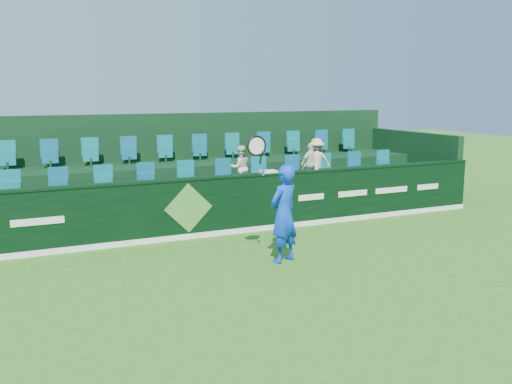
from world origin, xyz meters
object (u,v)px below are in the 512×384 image
tennis_player (283,213)px  drinks_bottle (317,165)px  spectator_right (316,161)px  towel (268,171)px  spectator_middle (311,164)px  spectator_left (240,168)px

tennis_player → drinks_bottle: bearing=48.4°
spectator_right → towel: size_ratio=3.19×
spectator_middle → towel: size_ratio=2.86×
spectator_left → towel: size_ratio=2.91×
spectator_left → towel: spectator_left is taller
tennis_player → spectator_left: size_ratio=2.25×
spectator_middle → spectator_left: bearing=-8.5°
spectator_middle → spectator_right: 0.18m
spectator_left → towel: 1.14m
spectator_middle → tennis_player: bearing=44.7°
tennis_player → towel: bearing=70.2°
tennis_player → spectator_middle: bearing=53.2°
tennis_player → drinks_bottle: (2.19, 2.47, 0.51)m
towel → drinks_bottle: (1.30, 0.00, 0.08)m
tennis_player → towel: (0.89, 2.47, 0.43)m
towel → tennis_player: bearing=-109.8°
spectator_middle → towel: spectator_middle is taller
spectator_left → drinks_bottle: bearing=146.6°
spectator_middle → towel: bearing=23.4°
tennis_player → spectator_middle: 4.50m
spectator_right → towel: bearing=44.2°
spectator_right → towel: spectator_right is taller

